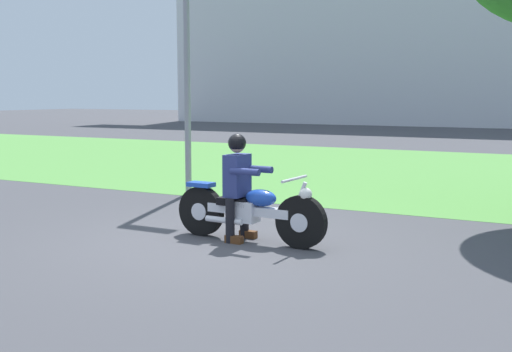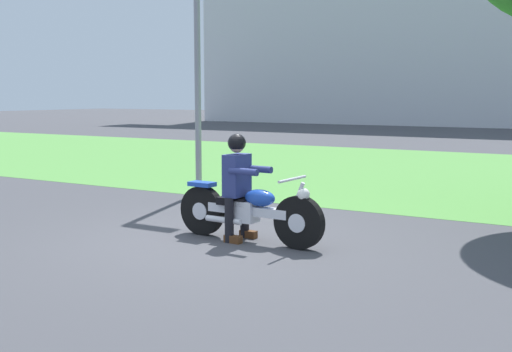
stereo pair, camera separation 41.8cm
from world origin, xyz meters
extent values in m
plane|color=#424247|center=(0.00, 0.00, 0.00)|extent=(120.00, 120.00, 0.00)
cube|color=#549342|center=(0.00, 9.00, 0.00)|extent=(60.00, 12.00, 0.01)
cylinder|color=black|center=(1.13, 0.17, 0.34)|extent=(0.68, 0.15, 0.68)
cylinder|color=silver|center=(1.13, 0.17, 0.34)|extent=(0.24, 0.15, 0.24)
cylinder|color=black|center=(-0.40, 0.24, 0.34)|extent=(0.68, 0.15, 0.68)
cylinder|color=silver|center=(-0.40, 0.24, 0.34)|extent=(0.24, 0.15, 0.24)
cube|color=silver|center=(0.36, 0.20, 0.42)|extent=(1.23, 0.19, 0.12)
cube|color=silver|center=(0.31, 0.21, 0.40)|extent=(0.33, 0.25, 0.28)
ellipsoid|color=#1E47B2|center=(0.54, 0.20, 0.60)|extent=(0.45, 0.26, 0.22)
cube|color=black|center=(0.14, 0.21, 0.52)|extent=(0.45, 0.26, 0.10)
cube|color=#1E47B2|center=(-0.40, 0.24, 0.71)|extent=(0.37, 0.22, 0.06)
cylinder|color=silver|center=(1.08, 0.17, 0.59)|extent=(0.25, 0.06, 0.53)
cylinder|color=silver|center=(1.03, 0.17, 0.88)|extent=(0.07, 0.66, 0.04)
sphere|color=white|center=(1.19, 0.17, 0.70)|extent=(0.16, 0.16, 0.16)
cylinder|color=silver|center=(0.06, 0.08, 0.28)|extent=(0.55, 0.10, 0.08)
cylinder|color=black|center=(0.19, 0.39, 0.29)|extent=(0.12, 0.12, 0.59)
cube|color=#593319|center=(0.25, 0.39, 0.05)|extent=(0.24, 0.11, 0.10)
cylinder|color=black|center=(0.18, 0.03, 0.29)|extent=(0.12, 0.12, 0.59)
cube|color=#593319|center=(0.24, 0.03, 0.05)|extent=(0.24, 0.11, 0.10)
cube|color=navy|center=(0.18, 0.21, 0.87)|extent=(0.24, 0.39, 0.56)
cylinder|color=navy|center=(0.41, 0.37, 0.95)|extent=(0.42, 0.11, 0.09)
cylinder|color=navy|center=(0.40, 0.03, 0.95)|extent=(0.42, 0.11, 0.09)
sphere|color=#D8A884|center=(0.18, 0.21, 1.27)|extent=(0.20, 0.20, 0.20)
sphere|color=black|center=(0.18, 0.21, 1.30)|extent=(0.24, 0.24, 0.24)
cylinder|color=gray|center=(-2.62, 3.26, 2.65)|extent=(0.12, 0.12, 5.30)
camera|label=1|loc=(4.26, -7.05, 1.92)|focal=44.74mm
camera|label=2|loc=(4.63, -6.85, 1.92)|focal=44.74mm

